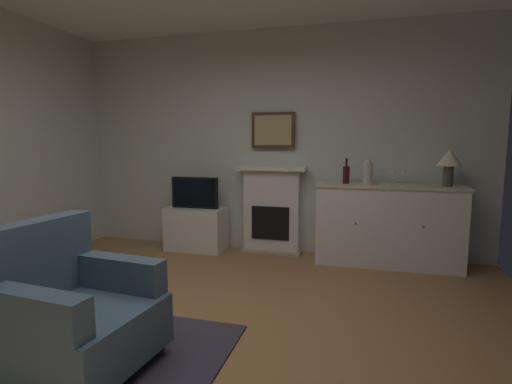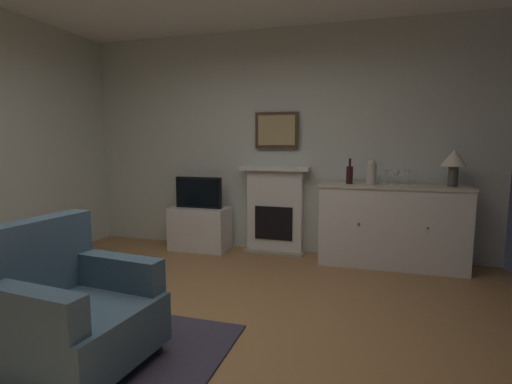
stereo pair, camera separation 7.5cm
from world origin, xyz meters
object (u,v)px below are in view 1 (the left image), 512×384
at_px(framed_picture, 273,130).
at_px(wine_glass_center, 393,174).
at_px(wine_glass_left, 382,174).
at_px(vase_decorative, 368,172).
at_px(tv_set, 195,193).
at_px(tv_cabinet, 196,229).
at_px(fireplace_unit, 272,210).
at_px(wine_bottle, 346,174).
at_px(wine_glass_right, 403,174).
at_px(sideboard_cabinet, 387,225).
at_px(table_lamp, 449,160).
at_px(armchair, 71,311).

relative_size(framed_picture, wine_glass_center, 3.33).
relative_size(wine_glass_left, vase_decorative, 0.59).
bearing_deg(vase_decorative, tv_set, 178.87).
relative_size(vase_decorative, tv_cabinet, 0.38).
bearing_deg(wine_glass_center, fireplace_unit, 171.60).
bearing_deg(vase_decorative, tv_cabinet, 178.25).
relative_size(framed_picture, vase_decorative, 1.96).
height_order(wine_bottle, wine_glass_right, wine_bottle).
relative_size(wine_bottle, tv_cabinet, 0.39).
distance_m(sideboard_cabinet, wine_bottle, 0.74).
distance_m(fireplace_unit, wine_glass_right, 1.62).
bearing_deg(table_lamp, vase_decorative, -176.58).
xyz_separation_m(wine_bottle, tv_cabinet, (-1.89, 0.02, -0.76)).
height_order(wine_glass_right, vase_decorative, vase_decorative).
relative_size(table_lamp, vase_decorative, 1.42).
relative_size(framed_picture, tv_set, 0.89).
distance_m(wine_bottle, wine_glass_center, 0.51).
bearing_deg(fireplace_unit, sideboard_cabinet, -7.27).
distance_m(sideboard_cabinet, tv_cabinet, 2.37).
relative_size(framed_picture, sideboard_cabinet, 0.34).
bearing_deg(tv_cabinet, wine_glass_left, -0.84).
xyz_separation_m(tv_cabinet, tv_set, (0.00, -0.02, 0.48)).
bearing_deg(wine_glass_right, tv_set, -179.88).
relative_size(wine_bottle, vase_decorative, 1.03).
bearing_deg(framed_picture, fireplace_unit, -90.00).
height_order(fireplace_unit, framed_picture, framed_picture).
distance_m(fireplace_unit, tv_cabinet, 1.02).
height_order(wine_bottle, wine_glass_center, wine_bottle).
height_order(fireplace_unit, wine_glass_left, fireplace_unit).
distance_m(table_lamp, armchair, 3.81).
xyz_separation_m(table_lamp, wine_glass_center, (-0.57, -0.03, -0.16)).
bearing_deg(armchair, sideboard_cabinet, 53.66).
distance_m(vase_decorative, tv_set, 2.15).
bearing_deg(wine_glass_right, vase_decorative, -172.89).
bearing_deg(wine_glass_left, wine_glass_right, 4.05).
xyz_separation_m(tv_cabinet, armchair, (0.39, -2.70, 0.10)).
relative_size(fireplace_unit, table_lamp, 2.75).
height_order(wine_glass_right, tv_set, wine_glass_right).
distance_m(wine_glass_center, tv_set, 2.41).
distance_m(wine_glass_left, armchair, 3.34).
bearing_deg(fireplace_unit, tv_set, -169.23).
xyz_separation_m(wine_glass_center, tv_set, (-2.39, 0.02, -0.29)).
bearing_deg(fireplace_unit, tv_cabinet, -170.55).
relative_size(sideboard_cabinet, vase_decorative, 5.72).
xyz_separation_m(framed_picture, wine_bottle, (0.92, -0.23, -0.51)).
relative_size(fireplace_unit, framed_picture, 2.00).
xyz_separation_m(fireplace_unit, vase_decorative, (1.15, -0.23, 0.52)).
bearing_deg(wine_glass_right, sideboard_cabinet, 178.82).
relative_size(framed_picture, wine_glass_right, 3.33).
xyz_separation_m(table_lamp, wine_glass_right, (-0.46, -0.00, -0.16)).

